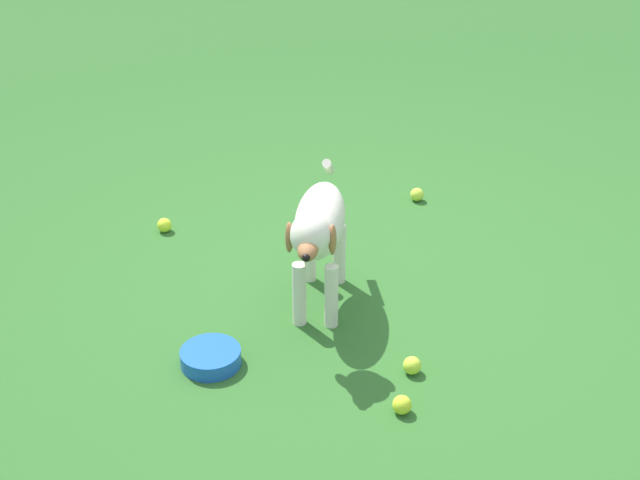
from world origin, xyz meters
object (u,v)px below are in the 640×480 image
object	(u,v)px
dog	(319,228)
tennis_ball_1	(417,195)
water_bowl	(211,357)
tennis_ball_0	(412,365)
tennis_ball_2	(402,405)
tennis_ball_3	(164,225)

from	to	relation	value
dog	tennis_ball_1	distance (m)	1.11
water_bowl	tennis_ball_1	bearing A→B (deg)	-13.83
tennis_ball_0	tennis_ball_2	xyz separation A→B (m)	(-0.22, -0.02, 0.00)
tennis_ball_1	water_bowl	bearing A→B (deg)	166.17
dog	tennis_ball_2	size ratio (longest dim) A/B	12.11
tennis_ball_0	tennis_ball_1	xyz separation A→B (m)	(1.33, 0.32, 0.00)
tennis_ball_3	water_bowl	size ratio (longest dim) A/B	0.30
tennis_ball_1	tennis_ball_3	distance (m)	1.23
tennis_ball_1	water_bowl	size ratio (longest dim) A/B	0.30
tennis_ball_0	tennis_ball_1	distance (m)	1.36
tennis_ball_0	tennis_ball_1	bearing A→B (deg)	13.70
tennis_ball_2	water_bowl	distance (m)	0.72
tennis_ball_1	tennis_ball_2	xyz separation A→B (m)	(-1.54, -0.35, 0.00)
tennis_ball_0	tennis_ball_1	world-z (taller)	same
tennis_ball_0	water_bowl	size ratio (longest dim) A/B	0.30
dog	tennis_ball_3	world-z (taller)	dog
dog	water_bowl	xyz separation A→B (m)	(-0.48, 0.24, -0.33)
dog	tennis_ball_3	size ratio (longest dim) A/B	12.11
dog	tennis_ball_3	distance (m)	1.00
tennis_ball_3	water_bowl	bearing A→B (deg)	-142.33
tennis_ball_1	water_bowl	distance (m)	1.57
tennis_ball_2	water_bowl	bearing A→B (deg)	88.29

